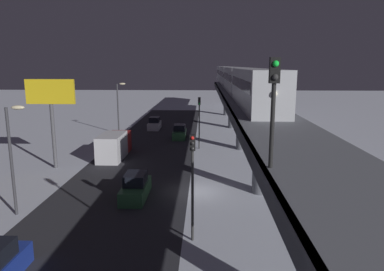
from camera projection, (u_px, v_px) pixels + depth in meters
The scene contains 14 objects.
ground_plane at pixel (196, 192), 29.25m from camera, with size 240.00×240.00×0.00m, color silver.
avenue_asphalt at pixel (123, 191), 29.47m from camera, with size 11.00×107.18×0.01m, color #28282D.
elevated_railway at pixel (262, 125), 27.98m from camera, with size 5.00×107.18×6.50m.
subway_train at pixel (232, 77), 59.71m from camera, with size 2.94×74.07×3.40m.
rail_signal at pixel (274, 94), 12.62m from camera, with size 0.36×0.41×4.00m.
sedan_green at pixel (180, 133), 50.52m from camera, with size 1.91×4.25×1.97m.
sedan_white at pixel (155, 124), 57.82m from camera, with size 1.80×4.15×1.97m.
sedan_green_2 at pixel (136, 188), 27.83m from camera, with size 1.80×4.63×1.97m.
delivery_van at pixel (114, 145), 40.03m from camera, with size 2.40×7.40×2.80m.
traffic_light_near at pixel (193, 173), 20.33m from camera, with size 0.32×0.44×6.40m.
traffic_light_mid at pixel (199, 115), 43.47m from camera, with size 0.32×0.44×6.40m.
commercial_billboard at pixel (51, 101), 34.71m from camera, with size 4.80×0.36×8.90m.
street_lamp_near at pixel (13, 147), 23.85m from camera, with size 1.35×0.44×7.65m.
street_lamp_far at pixel (119, 102), 53.26m from camera, with size 1.35×0.44×7.65m.
Camera 1 is at (-0.71, 27.79, 10.23)m, focal length 33.27 mm.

